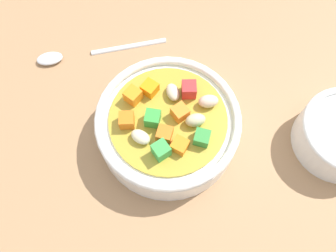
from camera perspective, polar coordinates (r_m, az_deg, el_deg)
name	(u,v)px	position (r cm, az deg, el deg)	size (l,w,h in cm)	color
ground_plane	(168,137)	(48.03, 0.00, -1.81)	(140.00, 140.00, 2.00)	#9E754F
soup_bowl_main	(168,125)	(44.32, 0.00, 0.12)	(18.24, 18.24, 7.09)	white
spoon	(86,52)	(54.50, -13.31, 11.74)	(8.87, 18.72, 1.04)	silver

